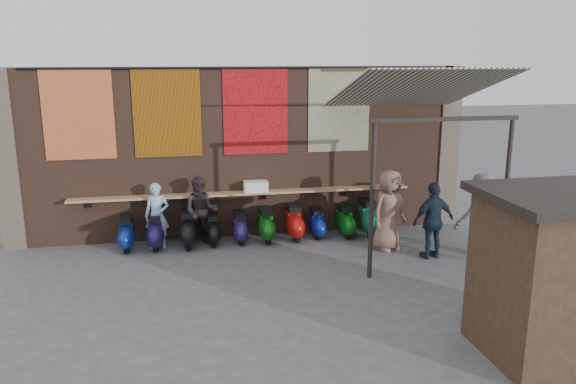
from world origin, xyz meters
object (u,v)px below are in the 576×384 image
Objects in this scene: scooter_stool_2 at (188,229)px; scooter_stool_5 at (266,225)px; scooter_stool_3 at (213,230)px; scooter_stool_9 at (368,218)px; scooter_stool_8 at (345,221)px; diner_left at (157,216)px; shelf_box at (256,187)px; scooter_stool_6 at (294,222)px; scooter_stool_7 at (317,223)px; scooter_stool_1 at (155,231)px; shopper_navy at (433,221)px; shopper_grey at (482,214)px; market_stall at (563,278)px; diner_right at (201,211)px; scooter_stool_0 at (126,233)px; scooter_stool_4 at (240,227)px; shopper_tan at (389,210)px.

scooter_stool_2 reaches higher than scooter_stool_5.
scooter_stool_5 reaches higher than scooter_stool_3.
scooter_stool_9 reaches higher than scooter_stool_2.
diner_left is (-4.40, -0.01, 0.37)m from scooter_stool_8.
shelf_box is 0.65× the size of scooter_stool_2.
scooter_stool_6 is 1.26m from scooter_stool_8.
scooter_stool_3 is 2.47m from scooter_stool_7.
diner_left reaches higher than scooter_stool_6.
scooter_stool_6 is (2.48, 0.08, -0.00)m from scooter_stool_2.
scooter_stool_1 is 0.49× the size of shopper_navy.
scooter_stool_8 is at bearing 7.05° from diner_left.
shopper_navy is at bearing 2.27° from shopper_grey.
scooter_stool_7 is (0.57, 0.01, -0.06)m from scooter_stool_6.
scooter_stool_9 is at bearing -6.27° from shelf_box.
scooter_stool_5 is at bearing -38.54° from shopper_navy.
scooter_stool_5 is at bearing -179.66° from scooter_stool_8.
market_stall is at bearing -69.92° from scooter_stool_7.
diner_right is at bearing -30.66° from shopper_navy.
shelf_box is 3.11m from scooter_stool_0.
scooter_stool_8 is (3.74, 0.06, -0.03)m from scooter_stool_2.
scooter_stool_6 is 3.25m from shopper_navy.
scooter_stool_0 is 1.08× the size of scooter_stool_3.
scooter_stool_4 is 0.49× the size of diner_left.
scooter_stool_1 is 0.35× the size of market_stall.
shopper_navy is (3.94, -1.84, 0.48)m from scooter_stool_4.
scooter_stool_3 is at bearing 179.90° from scooter_stool_8.
scooter_stool_8 is at bearing 94.52° from shopper_tan.
scooter_stool_6 is at bearing 0.84° from scooter_stool_1.
scooter_stool_8 is 0.44× the size of shopper_grey.
scooter_stool_6 is at bearing -24.13° from shopper_grey.
scooter_stool_1 is 0.51× the size of diner_right.
diner_right reaches higher than shelf_box.
scooter_stool_6 is at bearing -44.71° from shopper_navy.
scooter_stool_7 is at bearing 1.70° from scooter_stool_2.
scooter_stool_5 is 0.91× the size of scooter_stool_9.
scooter_stool_7 is at bearing 0.56° from scooter_stool_0.
scooter_stool_6 is (0.67, 0.03, 0.02)m from scooter_stool_5.
scooter_stool_6 is 4.22m from shopper_grey.
scooter_stool_4 is at bearing -179.92° from scooter_stool_7.
scooter_stool_5 reaches higher than scooter_stool_8.
scooter_stool_3 is (-1.04, -0.29, -0.91)m from shelf_box.
diner_left reaches higher than scooter_stool_1.
scooter_stool_5 is at bearing -179.82° from scooter_stool_9.
shopper_navy is (2.09, -1.84, 0.49)m from scooter_stool_7.
shelf_box reaches higher than scooter_stool_7.
scooter_stool_3 is (1.29, 0.03, -0.04)m from scooter_stool_1.
shopper_navy is at bearing -13.08° from diner_right.
scooter_stool_3 is 0.48× the size of diner_left.
scooter_stool_2 is 1.01× the size of scooter_stool_6.
diner_right reaches higher than scooter_stool_0.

